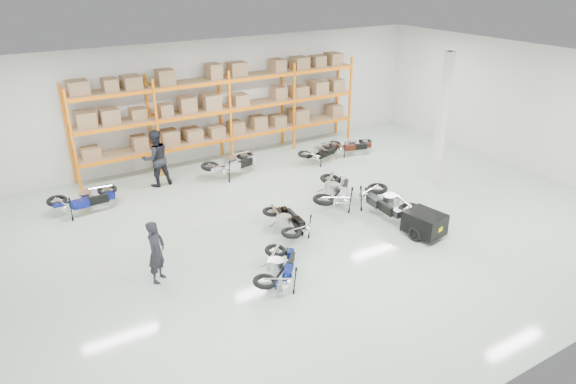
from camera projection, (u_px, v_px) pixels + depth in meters
room at (322, 152)px, 14.29m from camera, size 18.00×18.00×18.00m
pallet_rack at (225, 102)px, 19.32m from camera, size 11.28×0.98×3.62m
structural_column at (442, 120)px, 17.14m from camera, size 0.25×0.25×4.50m
moto_blue_centre at (279, 263)px, 12.26m from camera, size 1.70×1.80×1.07m
moto_silver_left at (335, 186)px, 16.17m from camera, size 2.07×2.14×1.29m
moto_black_far_left at (288, 218)px, 14.41m from camera, size 1.05×1.77×1.08m
moto_touring_right at (387, 197)px, 15.47m from camera, size 1.16×2.05×1.27m
trailer at (424, 223)px, 14.30m from camera, size 0.98×1.77×0.72m
moto_back_a at (84, 195)px, 15.72m from camera, size 1.83×0.94×1.17m
moto_back_b at (232, 160)px, 18.41m from camera, size 2.08×1.36×1.24m
moto_back_c at (320, 149)px, 19.74m from camera, size 1.74×1.17×1.03m
moto_back_d at (352, 142)px, 20.49m from camera, size 1.75×1.23×1.03m
person_left at (156, 252)px, 12.18m from camera, size 0.68×0.68×1.59m
person_back at (156, 158)px, 17.40m from camera, size 1.00×0.80×1.98m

